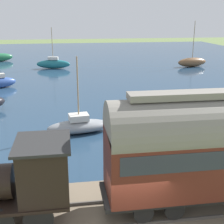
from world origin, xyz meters
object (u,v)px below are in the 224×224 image
at_px(steam_locomotive, 11,179).
at_px(sailboat_gray, 79,125).
at_px(passenger_coach, 224,143).
at_px(sailboat_brown, 192,62).
at_px(rowboat_far_out, 222,131).
at_px(sailboat_blue, 0,82).
at_px(rowboat_mid_harbor, 149,154).
at_px(sailboat_teal, 53,64).

height_order(steam_locomotive, sailboat_gray, sailboat_gray).
bearing_deg(passenger_coach, sailboat_brown, -20.96).
height_order(sailboat_brown, rowboat_far_out, sailboat_brown).
distance_m(passenger_coach, rowboat_far_out, 10.45).
distance_m(steam_locomotive, sailboat_blue, 26.48).
height_order(sailboat_blue, rowboat_far_out, sailboat_blue).
xyz_separation_m(sailboat_brown, rowboat_mid_harbor, (-31.18, 15.43, -0.56)).
bearing_deg(sailboat_blue, passenger_coach, 179.63).
distance_m(sailboat_gray, rowboat_mid_harbor, 6.03).
distance_m(steam_locomotive, rowboat_mid_harbor, 9.20).
bearing_deg(sailboat_brown, rowboat_mid_harbor, 143.94).
height_order(passenger_coach, rowboat_mid_harbor, passenger_coach).
xyz_separation_m(sailboat_brown, sailboat_blue, (-11.14, 27.41, -0.01)).
distance_m(passenger_coach, rowboat_mid_harbor, 6.75).
height_order(steam_locomotive, sailboat_blue, sailboat_blue).
relative_size(sailboat_blue, sailboat_gray, 1.80).
bearing_deg(rowboat_mid_harbor, steam_locomotive, 79.38).
xyz_separation_m(passenger_coach, sailboat_teal, (38.49, 7.64, -2.53)).
xyz_separation_m(sailboat_gray, rowboat_mid_harbor, (-4.62, -3.85, -0.35)).
distance_m(steam_locomotive, passenger_coach, 8.02).
height_order(sailboat_teal, rowboat_mid_harbor, sailboat_teal).
xyz_separation_m(steam_locomotive, rowboat_far_out, (8.78, -12.73, -2.21)).
relative_size(steam_locomotive, sailboat_gray, 1.01).
relative_size(passenger_coach, rowboat_far_out, 3.63).
bearing_deg(sailboat_teal, rowboat_far_out, -148.25).
bearing_deg(sailboat_blue, steam_locomotive, 164.05).
distance_m(sailboat_blue, sailboat_teal, 13.77).
bearing_deg(sailboat_gray, rowboat_mid_harbor, -147.54).
distance_m(sailboat_gray, rowboat_far_out, 10.01).
xyz_separation_m(passenger_coach, sailboat_gray, (10.49, 5.10, -2.75)).
xyz_separation_m(sailboat_blue, rowboat_mid_harbor, (-20.03, -11.97, -0.55)).
distance_m(sailboat_brown, sailboat_gray, 32.82).
bearing_deg(sailboat_blue, sailboat_brown, -95.28).
relative_size(sailboat_brown, rowboat_far_out, 2.71).
bearing_deg(rowboat_far_out, sailboat_gray, 31.61).
bearing_deg(sailboat_brown, sailboat_blue, 102.41).
xyz_separation_m(sailboat_blue, sailboat_teal, (12.59, -5.58, 0.02)).
bearing_deg(passenger_coach, sailboat_blue, 27.04).
xyz_separation_m(sailboat_teal, rowboat_mid_harbor, (-32.62, -6.40, -0.56)).
bearing_deg(rowboat_far_out, passenger_coach, 102.98).
bearing_deg(sailboat_brown, steam_locomotive, 139.39).
relative_size(sailboat_blue, rowboat_far_out, 3.70).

